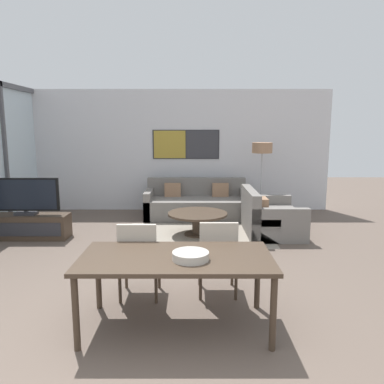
% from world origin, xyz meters
% --- Properties ---
extents(ground_plane, '(24.00, 24.00, 0.00)m').
position_xyz_m(ground_plane, '(0.00, 0.00, 0.00)').
color(ground_plane, brown).
extents(wall_back, '(7.36, 0.09, 2.80)m').
position_xyz_m(wall_back, '(0.01, 6.02, 1.40)').
color(wall_back, silver).
rests_on(wall_back, ground_plane).
extents(area_rug, '(2.65, 1.67, 0.01)m').
position_xyz_m(area_rug, '(0.58, 3.84, 0.00)').
color(area_rug, gray).
rests_on(area_rug, ground_plane).
extents(tv_console, '(1.45, 0.43, 0.43)m').
position_xyz_m(tv_console, '(-2.43, 3.64, 0.21)').
color(tv_console, '#423326').
rests_on(tv_console, ground_plane).
extents(television, '(1.19, 0.20, 0.65)m').
position_xyz_m(television, '(-2.43, 3.64, 0.75)').
color(television, '#2D2D33').
rests_on(television, tv_console).
extents(sofa_main, '(2.21, 0.98, 0.82)m').
position_xyz_m(sofa_main, '(0.58, 5.30, 0.27)').
color(sofa_main, slate).
rests_on(sofa_main, ground_plane).
extents(sofa_side, '(0.98, 1.38, 0.82)m').
position_xyz_m(sofa_side, '(1.88, 3.97, 0.27)').
color(sofa_side, slate).
rests_on(sofa_side, ground_plane).
extents(coffee_table, '(1.08, 1.08, 0.41)m').
position_xyz_m(coffee_table, '(0.58, 3.84, 0.31)').
color(coffee_table, '#423326').
rests_on(coffee_table, ground_plane).
extents(dining_table, '(1.82, 0.91, 0.72)m').
position_xyz_m(dining_table, '(0.33, 0.64, 0.66)').
color(dining_table, '#423326').
rests_on(dining_table, ground_plane).
extents(dining_chair_left, '(0.46, 0.46, 0.90)m').
position_xyz_m(dining_chair_left, '(-0.12, 1.26, 0.50)').
color(dining_chair_left, '#B2A899').
rests_on(dining_chair_left, ground_plane).
extents(dining_chair_centre, '(0.46, 0.46, 0.90)m').
position_xyz_m(dining_chair_centre, '(0.77, 1.34, 0.50)').
color(dining_chair_centre, '#B2A899').
rests_on(dining_chair_centre, ground_plane).
extents(fruit_bowl, '(0.34, 0.34, 0.08)m').
position_xyz_m(fruit_bowl, '(0.47, 0.53, 0.77)').
color(fruit_bowl, '#B7B2A8').
rests_on(fruit_bowl, dining_table).
extents(floor_lamp, '(0.43, 0.43, 1.62)m').
position_xyz_m(floor_lamp, '(1.96, 5.19, 1.43)').
color(floor_lamp, '#2D2D33').
rests_on(floor_lamp, ground_plane).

